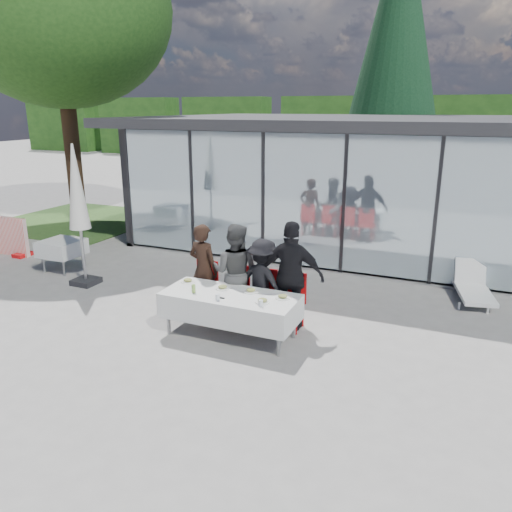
{
  "coord_description": "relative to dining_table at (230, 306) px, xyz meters",
  "views": [
    {
      "loc": [
        3.61,
        -6.77,
        3.71
      ],
      "look_at": [
        0.13,
        1.2,
        1.1
      ],
      "focal_mm": 35.0,
      "sensor_mm": 36.0,
      "label": 1
    }
  ],
  "objects": [
    {
      "name": "ground",
      "position": [
        -0.15,
        -0.1,
        -0.54
      ],
      "size": [
        90.0,
        90.0,
        0.0
      ],
      "primitive_type": "plane",
      "color": "gray",
      "rests_on": "ground"
    },
    {
      "name": "pavilion",
      "position": [
        1.86,
        8.07,
        1.61
      ],
      "size": [
        14.8,
        8.8,
        3.44
      ],
      "color": "gray",
      "rests_on": "ground"
    },
    {
      "name": "treeline",
      "position": [
        -2.15,
        27.9,
        1.66
      ],
      "size": [
        62.5,
        2.0,
        4.4
      ],
      "color": "#1A3D13",
      "rests_on": "ground"
    },
    {
      "name": "dining_table",
      "position": [
        0.0,
        0.0,
        0.0
      ],
      "size": [
        2.26,
        0.96,
        0.75
      ],
      "color": "silver",
      "rests_on": "ground"
    },
    {
      "name": "diner_a",
      "position": [
        -0.9,
        0.72,
        0.31
      ],
      "size": [
        0.72,
        0.72,
        1.7
      ],
      "primitive_type": "imported",
      "rotation": [
        0.0,
        0.0,
        2.97
      ],
      "color": "black",
      "rests_on": "ground"
    },
    {
      "name": "diner_chair_a",
      "position": [
        -0.9,
        0.75,
        -0.0
      ],
      "size": [
        0.44,
        0.44,
        0.97
      ],
      "color": "red",
      "rests_on": "ground"
    },
    {
      "name": "diner_b",
      "position": [
        -0.25,
        0.72,
        0.34
      ],
      "size": [
        0.95,
        0.95,
        1.76
      ],
      "primitive_type": "imported",
      "rotation": [
        0.0,
        0.0,
        3.26
      ],
      "color": "#4B4B4B",
      "rests_on": "ground"
    },
    {
      "name": "diner_chair_b",
      "position": [
        -0.25,
        0.75,
        -0.0
      ],
      "size": [
        0.44,
        0.44,
        0.97
      ],
      "color": "red",
      "rests_on": "ground"
    },
    {
      "name": "diner_c",
      "position": [
        0.28,
        0.72,
        0.23
      ],
      "size": [
        1.22,
        1.22,
        1.54
      ],
      "primitive_type": "imported",
      "rotation": [
        0.0,
        0.0,
        2.87
      ],
      "color": "black",
      "rests_on": "ground"
    },
    {
      "name": "diner_chair_c",
      "position": [
        0.28,
        0.75,
        -0.0
      ],
      "size": [
        0.44,
        0.44,
        0.97
      ],
      "color": "red",
      "rests_on": "ground"
    },
    {
      "name": "diner_d",
      "position": [
        0.81,
        0.72,
        0.41
      ],
      "size": [
        1.21,
        1.21,
        1.9
      ],
      "primitive_type": "imported",
      "rotation": [
        0.0,
        0.0,
        3.23
      ],
      "color": "black",
      "rests_on": "ground"
    },
    {
      "name": "diner_chair_d",
      "position": [
        0.81,
        0.75,
        -0.0
      ],
      "size": [
        0.44,
        0.44,
        0.97
      ],
      "color": "red",
      "rests_on": "ground"
    },
    {
      "name": "plate_a",
      "position": [
        -0.94,
        0.22,
        0.24
      ],
      "size": [
        0.24,
        0.24,
        0.07
      ],
      "color": "white",
      "rests_on": "dining_table"
    },
    {
      "name": "plate_b",
      "position": [
        -0.23,
        0.17,
        0.24
      ],
      "size": [
        0.24,
        0.24,
        0.07
      ],
      "color": "white",
      "rests_on": "dining_table"
    },
    {
      "name": "plate_c",
      "position": [
        0.28,
        0.22,
        0.24
      ],
      "size": [
        0.24,
        0.24,
        0.07
      ],
      "color": "white",
      "rests_on": "dining_table"
    },
    {
      "name": "plate_d",
      "position": [
        0.86,
        0.16,
        0.24
      ],
      "size": [
        0.24,
        0.24,
        0.07
      ],
      "color": "white",
      "rests_on": "dining_table"
    },
    {
      "name": "plate_extra",
      "position": [
        0.63,
        -0.12,
        0.24
      ],
      "size": [
        0.24,
        0.24,
        0.07
      ],
      "color": "white",
      "rests_on": "dining_table"
    },
    {
      "name": "juice_bottle",
      "position": [
        -0.59,
        -0.18,
        0.28
      ],
      "size": [
        0.06,
        0.06,
        0.14
      ],
      "primitive_type": "cylinder",
      "color": "#88B34A",
      "rests_on": "dining_table"
    },
    {
      "name": "drinking_glasses",
      "position": [
        0.3,
        -0.3,
        0.26
      ],
      "size": [
        0.8,
        0.11,
        0.1
      ],
      "color": "silver",
      "rests_on": "dining_table"
    },
    {
      "name": "folded_eyeglasses",
      "position": [
        -0.06,
        -0.23,
        0.22
      ],
      "size": [
        0.14,
        0.03,
        0.01
      ],
      "primitive_type": "cube",
      "color": "black",
      "rests_on": "dining_table"
    },
    {
      "name": "spare_table_left",
      "position": [
        -5.15,
        1.55,
        0.02
      ],
      "size": [
        0.86,
        0.86,
        0.74
      ],
      "color": "silver",
      "rests_on": "ground"
    },
    {
      "name": "market_umbrella",
      "position": [
        -4.03,
        1.03,
        1.4
      ],
      "size": [
        0.5,
        0.5,
        3.0
      ],
      "color": "black",
      "rests_on": "ground"
    },
    {
      "name": "lounger",
      "position": [
        3.7,
        3.46,
        -0.28
      ],
      "size": [
        0.87,
        1.43,
        0.72
      ],
      "color": "white",
      "rests_on": "ground"
    },
    {
      "name": "deciduous_tree",
      "position": [
        -8.65,
        5.9,
        5.94
      ],
      "size": [
        7.04,
        6.4,
        9.38
      ],
      "color": "#382316",
      "rests_on": "ground"
    },
    {
      "name": "conifer_tree",
      "position": [
        0.35,
        12.9,
        5.45
      ],
      "size": [
        4.0,
        4.0,
        10.5
      ],
      "color": "#382316",
      "rests_on": "ground"
    },
    {
      "name": "grass_patch",
      "position": [
        -8.65,
        5.9,
        -0.53
      ],
      "size": [
        5.0,
        5.0,
        0.02
      ],
      "primitive_type": "cube",
      "color": "#385926",
      "rests_on": "ground"
    }
  ]
}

